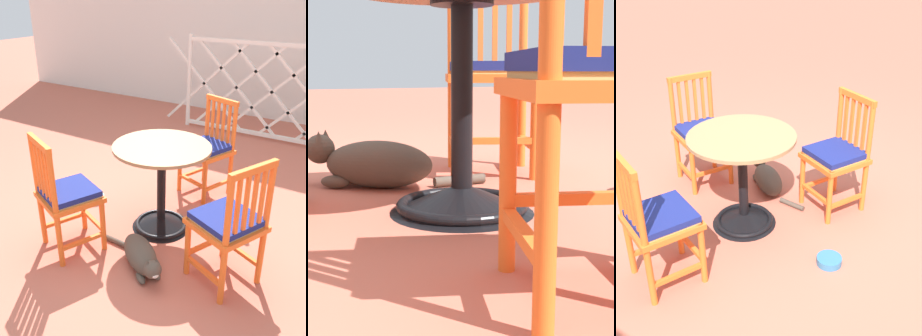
# 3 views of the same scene
# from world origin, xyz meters

# --- Properties ---
(ground_plane) EXTENTS (24.00, 24.00, 0.00)m
(ground_plane) POSITION_xyz_m (0.00, 0.00, 0.00)
(ground_plane) COLOR #BC604C
(cafe_table) EXTENTS (0.76, 0.76, 0.73)m
(cafe_table) POSITION_xyz_m (0.14, 0.11, 0.28)
(cafe_table) COLOR black
(cafe_table) RESTS_ON ground_plane
(orange_chair_at_corner) EXTENTS (0.53, 0.53, 0.91)m
(orange_chair_at_corner) POSITION_xyz_m (-0.30, -0.49, 0.45)
(orange_chair_at_corner) COLOR orange
(orange_chair_at_corner) RESTS_ON ground_plane
(tabby_cat) EXTENTS (0.68, 0.43, 0.23)m
(tabby_cat) POSITION_xyz_m (0.30, -0.41, 0.10)
(tabby_cat) COLOR #4C4238
(tabby_cat) RESTS_ON ground_plane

